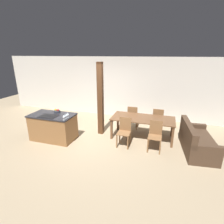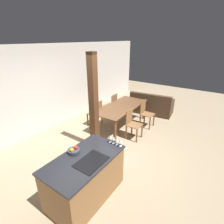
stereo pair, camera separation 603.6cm
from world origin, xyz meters
name	(u,v)px [view 1 (the left image)]	position (x,y,z in m)	size (l,w,h in m)	color
ground_plane	(94,138)	(0.00, 0.00, 0.00)	(16.00, 16.00, 0.00)	#9E896B
wall_back	(114,87)	(0.00, 2.50, 1.35)	(11.20, 0.08, 2.70)	silver
kitchen_island	(53,127)	(-1.29, -0.49, 0.45)	(1.49, 0.83, 0.90)	olive
fruit_bowl	(57,111)	(-1.27, -0.22, 0.94)	(0.23, 0.23, 0.11)	#383D47
wine_glass_near	(64,116)	(-0.62, -0.83, 1.02)	(0.07, 0.07, 0.16)	silver
wine_glass_middle	(65,115)	(-0.62, -0.75, 1.02)	(0.07, 0.07, 0.16)	silver
wine_glass_far	(66,115)	(-0.62, -0.67, 1.02)	(0.07, 0.07, 0.16)	silver
wine_glass_end	(68,114)	(-0.62, -0.59, 1.02)	(0.07, 0.07, 0.16)	silver
dining_table	(143,120)	(1.61, 0.52, 0.65)	(2.12, 0.95, 0.73)	brown
dining_chair_near_left	(124,131)	(1.13, -0.18, 0.48)	(0.40, 0.40, 0.91)	brown
dining_chair_near_right	(155,135)	(2.08, -0.18, 0.48)	(0.40, 0.40, 0.91)	brown
dining_chair_far_left	(133,117)	(1.13, 1.22, 0.48)	(0.40, 0.40, 0.91)	brown
dining_chair_far_right	(158,119)	(2.08, 1.22, 0.48)	(0.40, 0.40, 0.91)	brown
couch	(196,142)	(3.29, 0.10, 0.29)	(0.97, 1.71, 0.86)	#473323
timber_post	(100,100)	(0.10, 0.43, 1.28)	(0.18, 0.18, 2.57)	#4C2D19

